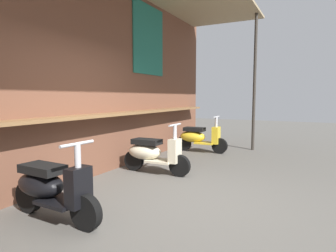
% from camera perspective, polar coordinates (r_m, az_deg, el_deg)
% --- Properties ---
extents(ground_plane, '(30.39, 30.39, 0.00)m').
position_cam_1_polar(ground_plane, '(4.18, 1.71, -14.62)').
color(ground_plane, '#56544F').
extents(market_stall_facade, '(10.85, 2.41, 3.88)m').
position_cam_1_polar(market_stall_facade, '(5.07, -18.27, 13.10)').
color(market_stall_facade, brown).
rests_on(market_stall_facade, ground_plane).
extents(scooter_black, '(0.47, 1.40, 0.97)m').
position_cam_1_polar(scooter_black, '(3.77, -22.29, -11.15)').
color(scooter_black, black).
rests_on(scooter_black, ground_plane).
extents(scooter_cream, '(0.46, 1.40, 0.97)m').
position_cam_1_polar(scooter_cream, '(5.57, -3.15, -5.33)').
color(scooter_cream, beige).
rests_on(scooter_cream, ground_plane).
extents(scooter_yellow, '(0.46, 1.40, 0.97)m').
position_cam_1_polar(scooter_yellow, '(7.74, 6.04, -2.23)').
color(scooter_yellow, gold).
rests_on(scooter_yellow, ground_plane).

